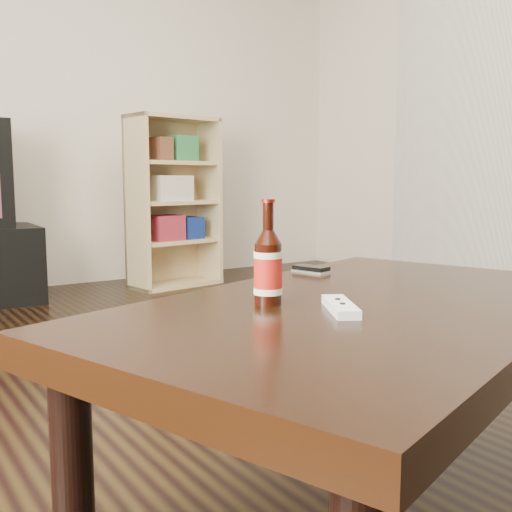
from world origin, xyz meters
TOP-DOWN VIEW (x-y plane):
  - floor at (0.00, 0.00)m, footprint 5.00×6.00m
  - wall_back at (0.00, 3.01)m, footprint 5.00×0.02m
  - chimney_breast at (2.35, 1.20)m, footprint 0.30×1.20m
  - bookshelf at (0.82, 2.55)m, footprint 0.66×0.37m
  - coffee_table at (-0.10, -0.27)m, footprint 1.43×1.09m
  - beer_bottle at (-0.29, -0.18)m, footprint 0.08×0.08m
  - phone at (0.06, 0.10)m, footprint 0.08×0.11m
  - remote at (-0.22, -0.32)m, footprint 0.12×0.16m

SIDE VIEW (x-z plane):
  - floor at x=0.00m, z-range -0.01..0.00m
  - coffee_table at x=-0.10m, z-range 0.17..0.65m
  - phone at x=0.06m, z-range 0.47..0.49m
  - remote at x=-0.22m, z-range 0.47..0.49m
  - beer_bottle at x=-0.29m, z-range 0.44..0.66m
  - bookshelf at x=0.82m, z-range 0.02..1.18m
  - wall_back at x=0.00m, z-range 0.00..2.70m
  - chimney_breast at x=2.35m, z-range 0.00..2.70m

